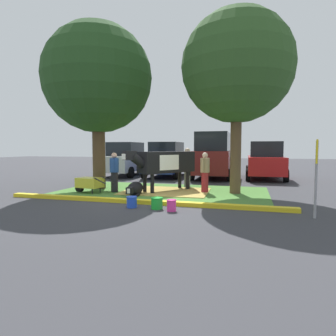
% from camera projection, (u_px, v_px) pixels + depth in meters
% --- Properties ---
extents(ground_plane, '(80.00, 80.00, 0.00)m').
position_uv_depth(ground_plane, '(140.00, 199.00, 9.39)').
color(ground_plane, '#38383D').
extents(grass_island, '(7.86, 4.54, 0.02)m').
position_uv_depth(grass_island, '(162.00, 192.00, 11.04)').
color(grass_island, '#477A33').
rests_on(grass_island, ground).
extents(curb_yellow, '(9.06, 0.24, 0.12)m').
position_uv_depth(curb_yellow, '(138.00, 201.00, 8.71)').
color(curb_yellow, yellow).
rests_on(curb_yellow, ground).
extents(hay_bedding, '(3.29, 2.53, 0.04)m').
position_uv_depth(hay_bedding, '(166.00, 191.00, 10.97)').
color(hay_bedding, tan).
rests_on(hay_bedding, ground).
extents(shade_tree_left, '(4.37, 4.37, 6.67)m').
position_uv_depth(shade_tree_left, '(98.00, 79.00, 11.59)').
color(shade_tree_left, '#4C3823').
rests_on(shade_tree_left, ground).
extents(shade_tree_right, '(4.00, 4.00, 6.58)m').
position_uv_depth(shade_tree_right, '(237.00, 67.00, 10.29)').
color(shade_tree_right, brown).
rests_on(shade_tree_right, ground).
extents(cow_holstein, '(2.16, 2.74, 1.58)m').
position_uv_depth(cow_holstein, '(165.00, 162.00, 11.03)').
color(cow_holstein, black).
rests_on(cow_holstein, ground).
extents(calf_lying, '(0.57, 1.32, 0.48)m').
position_uv_depth(calf_lying, '(135.00, 189.00, 10.19)').
color(calf_lying, black).
rests_on(calf_lying, ground).
extents(person_handler, '(0.49, 0.34, 1.68)m').
position_uv_depth(person_handler, '(187.00, 166.00, 12.26)').
color(person_handler, slate).
rests_on(person_handler, ground).
extents(person_visitor_near, '(0.34, 0.52, 1.50)m').
position_uv_depth(person_visitor_near, '(114.00, 171.00, 10.83)').
color(person_visitor_near, black).
rests_on(person_visitor_near, ground).
extents(person_visitor_far, '(0.34, 0.52, 1.51)m').
position_uv_depth(person_visitor_far, '(205.00, 172.00, 10.67)').
color(person_visitor_far, maroon).
rests_on(person_visitor_far, ground).
extents(wheelbarrow, '(1.62, 0.76, 0.63)m').
position_uv_depth(wheelbarrow, '(89.00, 183.00, 10.66)').
color(wheelbarrow, gold).
rests_on(wheelbarrow, ground).
extents(parking_sign, '(0.13, 0.44, 1.88)m').
position_uv_depth(parking_sign, '(317.00, 163.00, 6.78)').
color(parking_sign, '#99999E').
rests_on(parking_sign, ground).
extents(bucket_blue, '(0.31, 0.31, 0.32)m').
position_uv_depth(bucket_blue, '(132.00, 202.00, 8.11)').
color(bucket_blue, blue).
rests_on(bucket_blue, ground).
extents(bucket_green, '(0.34, 0.34, 0.32)m').
position_uv_depth(bucket_green, '(157.00, 203.00, 7.92)').
color(bucket_green, green).
rests_on(bucket_green, ground).
extents(bucket_pink, '(0.27, 0.27, 0.31)m').
position_uv_depth(bucket_pink, '(171.00, 205.00, 7.64)').
color(bucket_pink, '#EA3893').
rests_on(bucket_pink, ground).
extents(sedan_silver, '(2.06, 4.42, 2.02)m').
position_uv_depth(sedan_silver, '(126.00, 159.00, 17.57)').
color(sedan_silver, silver).
rests_on(sedan_silver, ground).
extents(sedan_blue, '(2.06, 4.42, 2.02)m').
position_uv_depth(sedan_blue, '(167.00, 160.00, 16.91)').
color(sedan_blue, navy).
rests_on(sedan_blue, ground).
extents(suv_dark_grey, '(2.16, 4.62, 2.52)m').
position_uv_depth(suv_dark_grey, '(214.00, 155.00, 16.06)').
color(suv_dark_grey, maroon).
rests_on(suv_dark_grey, ground).
extents(sedan_red, '(2.06, 4.42, 2.02)m').
position_uv_depth(sedan_red, '(265.00, 161.00, 15.65)').
color(sedan_red, red).
rests_on(sedan_red, ground).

